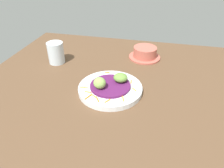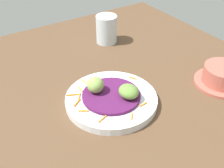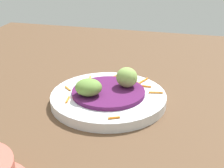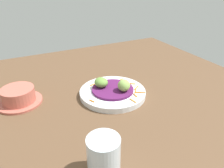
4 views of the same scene
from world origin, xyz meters
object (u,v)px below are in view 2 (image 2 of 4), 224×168
main_plate (111,100)px  terracotta_bowl (222,76)px  guac_scoop_left (94,85)px  guac_scoop_center (129,91)px  water_glass (106,29)px

main_plate → terracotta_bowl: bearing=-17.6°
guac_scoop_left → terracotta_bowl: (33.55, -12.85, -2.42)cm
main_plate → terracotta_bowl: (30.53, -9.66, 1.47)cm
guac_scoop_center → terracotta_bowl: (27.50, -6.48, -1.99)cm
guac_scoop_center → water_glass: water_glass is taller
guac_scoop_center → water_glass: 35.31cm
main_plate → guac_scoop_center: guac_scoop_center is taller
guac_scoop_left → guac_scoop_center: 8.79cm
main_plate → guac_scoop_center: bearing=-46.5°
guac_scoop_left → water_glass: 32.83cm
guac_scoop_left → terracotta_bowl: 36.01cm
guac_scoop_left → water_glass: water_glass is taller
terracotta_bowl → water_glass: size_ratio=1.55×
terracotta_bowl → water_glass: 41.35cm
water_glass → terracotta_bowl: bearing=-70.7°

